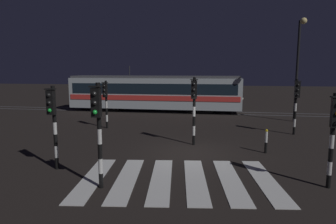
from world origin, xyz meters
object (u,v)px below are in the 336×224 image
object	(u,v)px
traffic_light_corner_far_left	(106,97)
traffic_light_kerb_mid_left	(98,120)
traffic_light_median_centre	(194,101)
street_lamp_trackside_right	(299,58)
bollard_island_edge	(266,141)
traffic_light_corner_near_left	(53,115)
traffic_light_corner_far_right	(296,98)
traffic_light_corner_near_right	(334,127)
tram	(154,92)

from	to	relation	value
traffic_light_corner_far_left	traffic_light_kerb_mid_left	xyz separation A→B (m)	(3.46, -9.28, 0.19)
traffic_light_median_centre	traffic_light_kerb_mid_left	bearing A→B (deg)	-112.56
traffic_light_median_centre	street_lamp_trackside_right	size ratio (longest dim) A/B	0.47
traffic_light_kerb_mid_left	bollard_island_edge	bearing A→B (deg)	41.19
traffic_light_corner_near_left	traffic_light_corner_far_left	size ratio (longest dim) A/B	1.03
traffic_light_corner_far_right	traffic_light_corner_near_right	bearing A→B (deg)	-96.21
traffic_light_corner_far_left	traffic_light_corner_far_right	bearing A→B (deg)	0.36
traffic_light_median_centre	traffic_light_corner_near_right	xyz separation A→B (m)	(4.74, -4.75, -0.24)
street_lamp_trackside_right	tram	xyz separation A→B (m)	(-11.31, 3.65, -2.86)
traffic_light_corner_near_left	street_lamp_trackside_right	distance (m)	17.24
traffic_light_corner_near_left	traffic_light_kerb_mid_left	distance (m)	2.76
traffic_light_corner_far_left	street_lamp_trackside_right	distance (m)	13.75
traffic_light_kerb_mid_left	traffic_light_corner_near_right	world-z (taller)	traffic_light_kerb_mid_left
traffic_light_corner_near_left	traffic_light_corner_far_left	bearing A→B (deg)	97.84
street_lamp_trackside_right	tram	size ratio (longest dim) A/B	0.47
traffic_light_kerb_mid_left	tram	xyz separation A→B (m)	(-2.08, 17.55, -0.49)
traffic_light_corner_far_left	tram	xyz separation A→B (m)	(1.38, 8.26, -0.29)
traffic_light_corner_near_right	street_lamp_trackside_right	xyz separation A→B (m)	(2.02, 12.67, 2.59)
bollard_island_edge	traffic_light_corner_near_left	bearing A→B (deg)	-155.67
traffic_light_corner_far_right	traffic_light_median_centre	world-z (taller)	traffic_light_median_centre
traffic_light_median_centre	bollard_island_edge	bearing A→B (deg)	-14.16
traffic_light_corner_near_right	tram	size ratio (longest dim) A/B	0.20
traffic_light_corner_near_right	street_lamp_trackside_right	world-z (taller)	street_lamp_trackside_right
traffic_light_corner_far_left	tram	distance (m)	8.38
traffic_light_median_centre	tram	bearing A→B (deg)	111.52
traffic_light_corner_near_left	tram	size ratio (longest dim) A/B	0.20
traffic_light_corner_near_left	traffic_light_kerb_mid_left	world-z (taller)	traffic_light_kerb_mid_left
bollard_island_edge	traffic_light_corner_far_right	bearing A→B (deg)	62.01
traffic_light_corner_far_left	traffic_light_corner_near_right	world-z (taller)	traffic_light_corner_far_left
traffic_light_corner_near_left	traffic_light_corner_near_right	xyz separation A→B (m)	(9.59, -0.17, -0.09)
traffic_light_corner_far_right	traffic_light_corner_near_right	xyz separation A→B (m)	(-0.88, -8.13, -0.12)
traffic_light_corner_far_left	street_lamp_trackside_right	xyz separation A→B (m)	(12.69, 4.62, 2.57)
traffic_light_corner_near_left	bollard_island_edge	world-z (taller)	traffic_light_corner_near_left
traffic_light_corner_far_right	street_lamp_trackside_right	distance (m)	5.29
traffic_light_median_centre	traffic_light_corner_far_left	world-z (taller)	traffic_light_median_centre
traffic_light_kerb_mid_left	traffic_light_corner_near_right	xyz separation A→B (m)	(7.22, 1.23, -0.21)
traffic_light_median_centre	tram	size ratio (longest dim) A/B	0.22
traffic_light_corner_far_right	bollard_island_edge	world-z (taller)	traffic_light_corner_far_right
traffic_light_kerb_mid_left	street_lamp_trackside_right	bearing A→B (deg)	56.40
street_lamp_trackside_right	bollard_island_edge	distance (m)	10.24
traffic_light_corner_far_right	tram	bearing A→B (deg)	141.19
street_lamp_trackside_right	bollard_island_edge	xyz separation A→B (m)	(-3.38, -8.78, -4.05)
traffic_light_corner_near_right	traffic_light_median_centre	bearing A→B (deg)	134.94
traffic_light_kerb_mid_left	street_lamp_trackside_right	xyz separation A→B (m)	(9.24, 13.90, 2.37)
traffic_light_corner_near_left	tram	bearing A→B (deg)	88.96
tram	bollard_island_edge	bearing A→B (deg)	-57.43
traffic_light_corner_near_left	bollard_island_edge	xyz separation A→B (m)	(8.23, 3.72, -1.55)
traffic_light_kerb_mid_left	traffic_light_corner_near_right	bearing A→B (deg)	9.67
tram	traffic_light_corner_near_left	bearing A→B (deg)	-91.04
traffic_light_median_centre	traffic_light_kerb_mid_left	size ratio (longest dim) A/B	1.01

